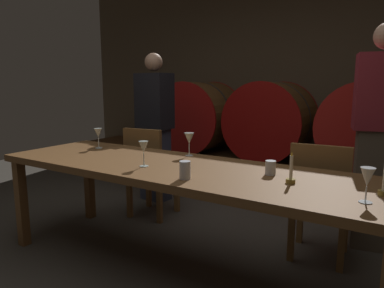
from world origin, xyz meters
TOP-DOWN VIEW (x-y plane):
  - ground_plane at (0.00, 0.00)m, footprint 8.89×8.89m
  - back_wall at (0.00, 3.01)m, footprint 6.84×0.24m
  - barrel_shelf at (0.00, 2.46)m, footprint 6.16×0.90m
  - wine_barrel_left at (-1.08, 2.46)m, footprint 0.98×0.88m
  - wine_barrel_center at (-0.03, 2.46)m, footprint 0.98×0.88m
  - wine_barrel_right at (1.06, 2.46)m, footprint 0.98×0.88m
  - dining_table at (0.15, 0.11)m, footprint 2.71×0.82m
  - chair_left at (-0.65, 0.77)m, footprint 0.44×0.44m
  - chair_right at (0.94, 0.75)m, footprint 0.43×0.43m
  - guest_left at (-0.93, 1.23)m, footprint 0.40×0.27m
  - guest_right at (1.25, 1.19)m, footprint 0.42×0.32m
  - candle_left at (0.91, 0.08)m, footprint 0.05×0.05m
  - candle_right at (1.36, 0.11)m, footprint 0.05×0.05m
  - wine_glass_far_left at (-0.79, 0.28)m, footprint 0.07×0.07m
  - wine_glass_center_left at (-0.04, -0.04)m, footprint 0.06×0.06m
  - wine_glass_center_right at (0.03, 0.42)m, footprint 0.08×0.08m
  - wine_glass_far_right at (1.29, -0.06)m, footprint 0.07×0.07m
  - cup_left at (0.36, -0.15)m, footprint 0.06×0.06m
  - cup_center at (0.75, 0.20)m, footprint 0.06×0.06m

SIDE VIEW (x-z plane):
  - ground_plane at x=0.00m, z-range 0.00..0.00m
  - barrel_shelf at x=0.00m, z-range 0.00..0.35m
  - chair_left at x=-0.65m, z-range 0.05..0.93m
  - chair_right at x=0.94m, z-range 0.05..0.93m
  - dining_table at x=0.15m, z-range 0.31..1.05m
  - cup_center at x=0.75m, z-range 0.75..0.83m
  - candle_left at x=0.91m, z-range 0.70..0.88m
  - candle_right at x=1.36m, z-range 0.70..0.89m
  - cup_left at x=0.36m, z-range 0.75..0.85m
  - guest_left at x=-0.93m, z-range 0.01..1.63m
  - wine_barrel_left at x=-1.08m, z-range 0.34..1.32m
  - wine_barrel_center at x=-0.03m, z-range 0.34..1.32m
  - wine_barrel_right at x=1.06m, z-range 0.34..1.32m
  - wine_glass_far_right at x=1.29m, z-range 0.78..0.95m
  - wine_glass_center_left at x=-0.04m, z-range 0.79..0.96m
  - wine_glass_far_left at x=-0.79m, z-range 0.79..0.96m
  - wine_glass_center_right at x=0.03m, z-range 0.79..0.96m
  - guest_right at x=1.25m, z-range 0.02..1.75m
  - back_wall at x=0.00m, z-range 0.00..2.83m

